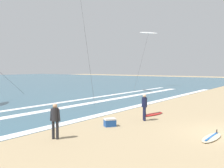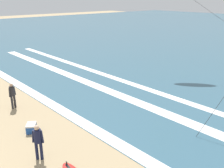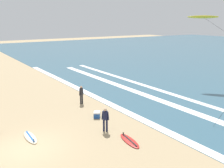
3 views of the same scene
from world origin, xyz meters
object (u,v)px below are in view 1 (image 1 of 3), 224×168
object	(u,v)px
surfer_background_far	(144,105)
kite_white_high_right	(149,33)
cooler_box	(110,122)
surfboard_left_pile	(153,114)
surfer_left_far	(55,118)
surfboard_near_water	(212,137)

from	to	relation	value
surfer_background_far	kite_white_high_right	size ratio (longest dim) A/B	0.16
kite_white_high_right	cooler_box	distance (m)	30.64
surfboard_left_pile	kite_white_high_right	xyz separation A→B (m)	(22.55, 12.11, 8.62)
kite_white_high_right	surfer_left_far	bearing A→B (deg)	-159.72
surfer_left_far	surfboard_near_water	bearing A→B (deg)	-53.75
surfer_background_far	cooler_box	bearing A→B (deg)	162.12
surfboard_left_pile	surfboard_near_water	size ratio (longest dim) A/B	1.03
surfboard_near_water	cooler_box	xyz separation A→B (m)	(-0.68, 5.17, 0.18)
surfboard_left_pile	cooler_box	size ratio (longest dim) A/B	2.86
surfer_left_far	kite_white_high_right	world-z (taller)	kite_white_high_right
kite_white_high_right	cooler_box	xyz separation A→B (m)	(-27.01, -11.76, -8.44)
kite_white_high_right	cooler_box	size ratio (longest dim) A/B	13.27
surfboard_near_water	surfer_background_far	bearing A→B (deg)	68.05
surfer_left_far	surfer_background_far	xyz separation A→B (m)	(5.92, -1.29, 0.00)
surfer_left_far	kite_white_high_right	distance (m)	33.40
surfer_left_far	kite_white_high_right	bearing A→B (deg)	20.28
surfboard_left_pile	kite_white_high_right	size ratio (longest dim) A/B	0.22
surfboard_near_water	kite_white_high_right	world-z (taller)	kite_white_high_right
surfer_background_far	surfboard_near_water	bearing A→B (deg)	-111.95
surfer_left_far	surfboard_left_pile	bearing A→B (deg)	-6.07
surfer_background_far	surfboard_near_water	distance (m)	4.81
surfer_left_far	surfboard_left_pile	size ratio (longest dim) A/B	0.74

